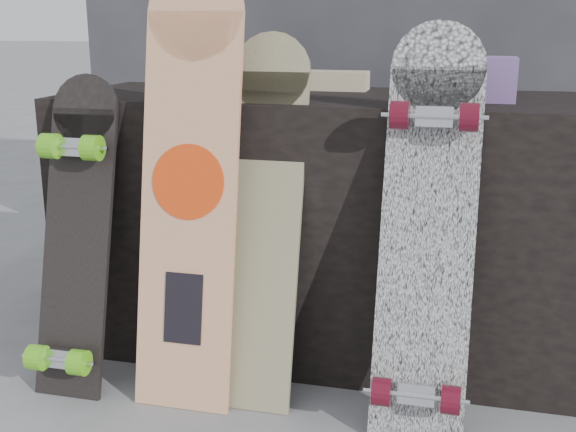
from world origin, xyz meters
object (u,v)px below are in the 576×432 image
(longboard_geisha, at_px, (190,175))
(skateboard_dark, at_px, (75,232))
(vendor_table, at_px, (327,224))
(longboard_cascadia, at_px, (428,226))
(longboard_celtic, at_px, (262,208))

(longboard_geisha, relative_size, skateboard_dark, 1.34)
(vendor_table, relative_size, longboard_cascadia, 1.56)
(longboard_geisha, distance_m, longboard_cascadia, 0.64)
(vendor_table, distance_m, longboard_geisha, 0.54)
(vendor_table, bearing_deg, longboard_celtic, -109.35)
(vendor_table, distance_m, skateboard_dark, 0.76)
(longboard_geisha, distance_m, skateboard_dark, 0.38)
(vendor_table, relative_size, skateboard_dark, 1.82)
(vendor_table, bearing_deg, skateboard_dark, -146.17)
(longboard_cascadia, bearing_deg, vendor_table, 130.08)
(longboard_cascadia, xyz_separation_m, skateboard_dark, (-0.96, -0.03, -0.08))
(longboard_geisha, xyz_separation_m, longboard_cascadia, (0.63, -0.01, -0.09))
(longboard_celtic, distance_m, longboard_cascadia, 0.45)
(vendor_table, distance_m, longboard_cascadia, 0.53)
(longboard_celtic, distance_m, skateboard_dark, 0.53)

